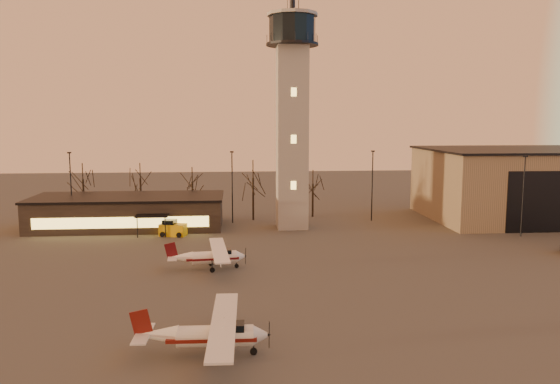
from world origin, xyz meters
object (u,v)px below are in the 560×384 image
Objects in this scene: cessna_front at (218,339)px; service_cart at (173,230)px; terminal at (129,212)px; hangar at (533,184)px; cessna_rear at (216,259)px; control_tower at (292,106)px.

cessna_front reaches higher than service_cart.
service_cart is (6.49, -5.94, -1.38)m from terminal.
terminal is at bearing 151.10° from service_cart.
cessna_front is (-44.81, -43.73, -4.09)m from hangar.
cessna_rear is at bearing -56.03° from service_cart.
hangar is 2.71× the size of cessna_front.
service_cart is at bearing -165.69° from control_tower.
terminal is at bearing 174.85° from control_tower.
control_tower is at bearing 79.02° from cessna_front.
terminal is 25.15m from cessna_rear.
service_cart is at bearing -171.24° from hangar.
service_cart is (-15.51, -3.95, -15.55)m from control_tower.
control_tower is at bearing -5.15° from terminal.
cessna_rear is (-9.59, -19.87, -15.35)m from control_tower.
cessna_front is at bearing -65.85° from service_cart.
terminal is at bearing 114.37° from cessna_rear.
cessna_front is at bearing -135.70° from hangar.
service_cart is at bearing 102.11° from cessna_front.
hangar reaches higher than cessna_front.
service_cart is at bearing -42.46° from terminal.
control_tower is at bearing 59.01° from cessna_rear.
hangar is at bearing 1.97° from terminal.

